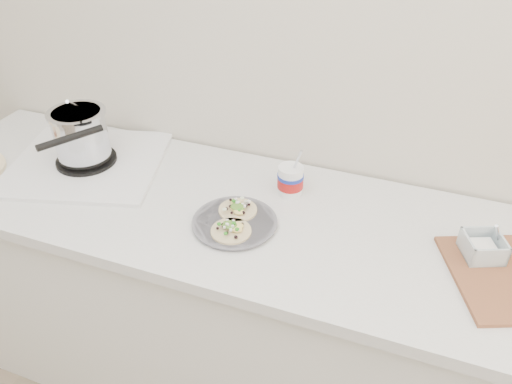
% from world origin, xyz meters
% --- Properties ---
extents(counter, '(2.44, 0.66, 0.90)m').
position_xyz_m(counter, '(0.00, 1.43, 0.45)').
color(counter, silver).
rests_on(counter, ground).
extents(stove, '(0.61, 0.59, 0.24)m').
position_xyz_m(stove, '(-0.68, 1.47, 0.98)').
color(stove, silver).
rests_on(stove, counter).
extents(taco_plate, '(0.25, 0.25, 0.04)m').
position_xyz_m(taco_plate, '(-0.07, 1.34, 0.92)').
color(taco_plate, slate).
rests_on(taco_plate, counter).
extents(tub, '(0.08, 0.08, 0.19)m').
position_xyz_m(tub, '(0.04, 1.55, 0.96)').
color(tub, white).
rests_on(tub, counter).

